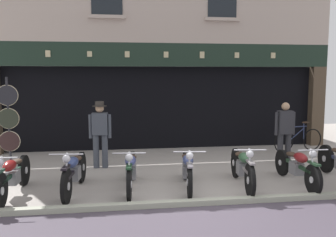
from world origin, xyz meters
TOP-DOWN VIEW (x-y plane):
  - ground at (0.00, -0.98)m, footprint 22.63×22.00m
  - shop_facade at (0.00, 7.01)m, footprint 10.93×4.42m
  - motorcycle_far_left at (-3.53, 1.07)m, footprint 0.62×2.07m
  - motorcycle_left at (-2.37, 1.15)m, footprint 0.62×2.04m
  - motorcycle_center_left at (-1.24, 1.16)m, footprint 0.62×2.04m
  - motorcycle_center at (-0.09, 1.07)m, footprint 0.62×1.94m
  - motorcycle_center_right at (1.08, 1.03)m, footprint 0.62×2.06m
  - motorcycle_right at (2.29, 1.00)m, footprint 0.62×2.04m
  - salesman_left at (-1.92, 3.08)m, footprint 0.56×0.35m
  - shopkeeper_center at (2.87, 2.83)m, footprint 0.56×0.25m
  - tyre_sign_pole at (-4.16, 3.31)m, footprint 0.52×0.06m
  - advert_board_near at (1.73, 5.40)m, footprint 0.67×0.03m
  - advert_board_far at (2.80, 5.40)m, footprint 0.78×0.03m
  - leaning_bicycle at (4.02, 4.22)m, footprint 1.73×0.56m

SIDE VIEW (x-z plane):
  - ground at x=0.00m, z-range -0.13..0.05m
  - leaning_bicycle at x=4.02m, z-range -0.10..0.84m
  - motorcycle_right at x=2.29m, z-range -0.04..0.86m
  - motorcycle_center at x=-0.09m, z-range -0.04..0.88m
  - motorcycle_center_left at x=-1.24m, z-range -0.03..0.88m
  - motorcycle_far_left at x=-3.53m, z-range -0.03..0.88m
  - motorcycle_left at x=-2.37m, z-range -0.04..0.90m
  - motorcycle_center_right at x=1.08m, z-range -0.03..0.90m
  - shopkeeper_center at x=2.87m, z-range 0.09..1.71m
  - salesman_left at x=-1.92m, z-range 0.10..1.78m
  - tyre_sign_pole at x=-4.16m, z-range 0.11..2.40m
  - advert_board_near at x=1.73m, z-range 1.15..2.11m
  - shop_facade at x=0.00m, z-range -1.45..4.89m
  - advert_board_far at x=2.80m, z-range 1.24..2.28m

